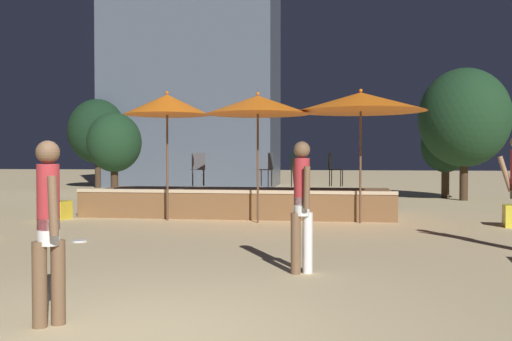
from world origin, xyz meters
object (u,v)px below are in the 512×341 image
object	(u,v)px
bistro_chair_1	(295,166)
bistro_chair_2	(268,166)
patio_umbrella_2	(258,105)
patio_umbrella_0	(361,102)
bistro_chair_3	(198,166)
frisbee_disc	(80,241)
person_0	(302,202)
background_tree_0	(464,118)
person_2	(48,227)
background_tree_2	(114,143)
patio_umbrella_1	(167,105)
cube_seat_3	(56,210)
background_tree_3	(446,146)
background_tree_1	(98,132)
bistro_chair_0	(333,166)

from	to	relation	value
bistro_chair_1	bistro_chair_2	size ratio (longest dim) A/B	1.00
patio_umbrella_2	patio_umbrella_0	bearing A→B (deg)	6.84
bistro_chair_3	frisbee_disc	world-z (taller)	bistro_chair_3
person_0	background_tree_0	distance (m)	14.14
person_2	patio_umbrella_0	bearing A→B (deg)	-152.43
person_0	background_tree_2	xyz separation A→B (m)	(-7.91, 13.14, 1.12)
bistro_chair_2	bistro_chair_3	size ratio (longest dim) A/B	1.00
patio_umbrella_1	person_2	distance (m)	8.68
cube_seat_3	bistro_chair_2	bearing A→B (deg)	24.54
patio_umbrella_0	background_tree_3	size ratio (longest dim) A/B	1.06
background_tree_3	background_tree_1	bearing A→B (deg)	163.17
patio_umbrella_1	bistro_chair_3	distance (m)	2.52
background_tree_2	background_tree_3	size ratio (longest dim) A/B	1.10
bistro_chair_0	bistro_chair_2	size ratio (longest dim) A/B	1.00
bistro_chair_0	cube_seat_3	bearing A→B (deg)	120.60
patio_umbrella_0	background_tree_0	size ratio (longest dim) A/B	0.67
cube_seat_3	bistro_chair_0	distance (m)	7.18
person_0	bistro_chair_0	distance (m)	8.12
patio_umbrella_0	background_tree_0	world-z (taller)	background_tree_0
patio_umbrella_0	bistro_chair_0	bearing A→B (deg)	105.75
background_tree_0	patio_umbrella_2	bearing A→B (deg)	-128.74
cube_seat_3	frisbee_disc	bearing A→B (deg)	-56.77
bistro_chair_0	background_tree_0	world-z (taller)	background_tree_0
patio_umbrella_0	frisbee_disc	distance (m)	6.81
patio_umbrella_1	bistro_chair_0	bearing A→B (deg)	31.48
person_0	bistro_chair_3	distance (m)	8.44
bistro_chair_1	frisbee_disc	size ratio (longest dim) A/B	3.44
patio_umbrella_0	background_tree_1	distance (m)	17.89
patio_umbrella_0	patio_umbrella_2	size ratio (longest dim) A/B	1.02
patio_umbrella_0	patio_umbrella_1	xyz separation A→B (m)	(-4.53, -0.08, -0.01)
frisbee_disc	background_tree_2	xyz separation A→B (m)	(-3.83, 10.98, 2.03)
person_2	background_tree_0	size ratio (longest dim) A/B	0.36
patio_umbrella_1	person_2	bearing A→B (deg)	-80.02
patio_umbrella_1	bistro_chair_2	xyz separation A→B (m)	(2.15, 2.08, -1.48)
person_2	background_tree_3	size ratio (longest dim) A/B	0.57
patio_umbrella_2	bistro_chair_0	bearing A→B (deg)	56.94
person_2	bistro_chair_2	size ratio (longest dim) A/B	1.85
bistro_chair_0	bistro_chair_3	distance (m)	3.65
frisbee_disc	background_tree_0	size ratio (longest dim) A/B	0.06
person_2	background_tree_1	distance (m)	23.49
cube_seat_3	person_2	world-z (taller)	person_2
person_0	person_2	xyz separation A→B (m)	(-2.09, -2.62, -0.04)
bistro_chair_2	bistro_chair_3	distance (m)	1.90
background_tree_1	background_tree_3	xyz separation A→B (m)	(15.50, -4.69, -0.85)
person_2	bistro_chair_1	bearing A→B (deg)	-140.42
bistro_chair_0	background_tree_1	size ratio (longest dim) A/B	0.21
background_tree_0	bistro_chair_0	bearing A→B (deg)	-131.33
person_0	background_tree_3	size ratio (longest dim) A/B	0.59
background_tree_1	background_tree_0	bearing A→B (deg)	-20.05
bistro_chair_3	background_tree_2	distance (m)	7.12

